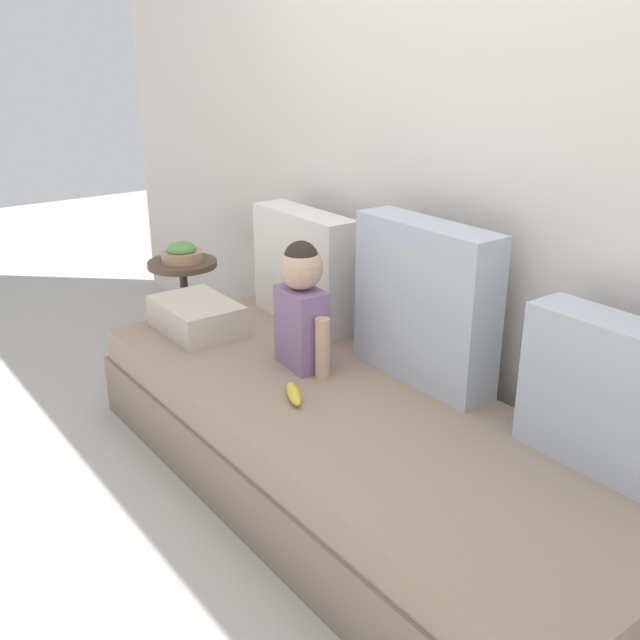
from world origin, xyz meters
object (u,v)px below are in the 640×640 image
at_px(couch, 349,452).
at_px(banana, 294,394).
at_px(folded_blanket, 197,316).
at_px(throw_pillow_center, 424,303).
at_px(throw_pillow_right, 607,395).
at_px(side_table, 184,285).
at_px(throw_pillow_left, 304,267).
at_px(toddler, 302,304).
at_px(fruit_bowl, 182,253).

xyz_separation_m(couch, banana, (-0.13, -0.14, 0.22)).
height_order(banana, folded_blanket, folded_blanket).
relative_size(throw_pillow_center, throw_pillow_right, 1.18).
bearing_deg(couch, side_table, 175.07).
relative_size(throw_pillow_left, throw_pillow_center, 0.96).
bearing_deg(throw_pillow_right, toddler, -165.02).
bearing_deg(fruit_bowl, toddler, -4.26).
relative_size(banana, side_table, 0.32).
xyz_separation_m(throw_pillow_left, banana, (0.61, -0.48, -0.23)).
bearing_deg(throw_pillow_center, fruit_bowl, -172.37).
height_order(toddler, side_table, toddler).
bearing_deg(side_table, fruit_bowl, 0.00).
distance_m(couch, throw_pillow_right, 0.92).
bearing_deg(throw_pillow_right, banana, -151.29).
bearing_deg(fruit_bowl, banana, -11.20).
distance_m(toddler, fruit_bowl, 1.18).
xyz_separation_m(banana, side_table, (-1.39, 0.27, -0.02)).
height_order(toddler, folded_blanket, toddler).
height_order(couch, toddler, toddler).
height_order(couch, throw_pillow_right, throw_pillow_right).
bearing_deg(fruit_bowl, throw_pillow_center, 7.63).
height_order(throw_pillow_center, banana, throw_pillow_center).
height_order(couch, throw_pillow_center, throw_pillow_center).
height_order(couch, folded_blanket, folded_blanket).
height_order(couch, side_table, side_table).
bearing_deg(throw_pillow_right, side_table, -174.85).
height_order(couch, fruit_bowl, fruit_bowl).
bearing_deg(folded_blanket, fruit_bowl, 158.46).
height_order(throw_pillow_left, throw_pillow_right, throw_pillow_left).
relative_size(throw_pillow_left, toddler, 1.15).
xyz_separation_m(banana, fruit_bowl, (-1.39, 0.27, 0.15)).
xyz_separation_m(couch, toddler, (-0.35, 0.04, 0.45)).
height_order(throw_pillow_center, side_table, throw_pillow_center).
relative_size(throw_pillow_right, fruit_bowl, 2.39).
distance_m(throw_pillow_left, banana, 0.81).
height_order(throw_pillow_left, folded_blanket, throw_pillow_left).
xyz_separation_m(couch, fruit_bowl, (-1.52, 0.13, 0.37)).
bearing_deg(throw_pillow_center, side_table, -172.37).
relative_size(throw_pillow_center, side_table, 1.12).
bearing_deg(side_table, throw_pillow_left, 14.62).
bearing_deg(folded_blanket, throw_pillow_left, 68.62).
relative_size(throw_pillow_center, banana, 3.46).
xyz_separation_m(folded_blanket, side_table, (-0.61, 0.24, -0.06)).
bearing_deg(throw_pillow_center, throw_pillow_left, 180.00).
distance_m(banana, fruit_bowl, 1.42).
relative_size(folded_blanket, fruit_bowl, 1.92).
xyz_separation_m(throw_pillow_center, banana, (-0.13, -0.48, -0.27)).
bearing_deg(banana, throw_pillow_left, 141.71).
relative_size(throw_pillow_right, banana, 2.93).
bearing_deg(side_table, couch, -4.93).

